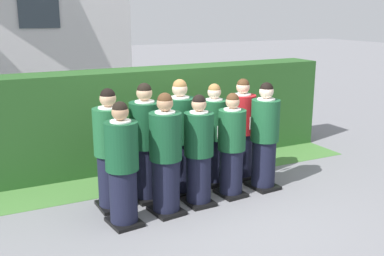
{
  "coord_description": "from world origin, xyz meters",
  "views": [
    {
      "loc": [
        -2.82,
        -5.38,
        2.68
      ],
      "look_at": [
        0.0,
        0.27,
        1.05
      ],
      "focal_mm": 42.7,
      "sensor_mm": 36.0,
      "label": 1
    }
  ],
  "objects_px": {
    "student_front_row_0": "(122,168)",
    "student_front_row_1": "(166,157)",
    "student_rear_row_3": "(214,137)",
    "student_front_row_3": "(232,148)",
    "student_rear_row_0": "(110,152)",
    "student_rear_row_2": "(180,140)",
    "student_in_red_blazer": "(242,131)",
    "student_front_row_2": "(199,153)",
    "student_rear_row_1": "(146,145)",
    "student_front_row_4": "(265,139)"
  },
  "relations": [
    {
      "from": "student_front_row_3",
      "to": "student_rear_row_2",
      "type": "distance_m",
      "value": 0.77
    },
    {
      "from": "student_front_row_0",
      "to": "student_rear_row_2",
      "type": "xyz_separation_m",
      "value": [
        1.11,
        0.66,
        0.05
      ]
    },
    {
      "from": "student_rear_row_1",
      "to": "student_rear_row_2",
      "type": "height_order",
      "value": "student_rear_row_2"
    },
    {
      "from": "student_rear_row_2",
      "to": "student_rear_row_0",
      "type": "bearing_deg",
      "value": -175.26
    },
    {
      "from": "student_front_row_0",
      "to": "student_rear_row_1",
      "type": "xyz_separation_m",
      "value": [
        0.56,
        0.65,
        0.05
      ]
    },
    {
      "from": "student_front_row_4",
      "to": "student_rear_row_2",
      "type": "height_order",
      "value": "student_rear_row_2"
    },
    {
      "from": "student_front_row_3",
      "to": "student_in_red_blazer",
      "type": "xyz_separation_m",
      "value": [
        0.54,
        0.57,
        0.05
      ]
    },
    {
      "from": "student_front_row_0",
      "to": "student_rear_row_0",
      "type": "distance_m",
      "value": 0.57
    },
    {
      "from": "student_front_row_1",
      "to": "student_rear_row_1",
      "type": "xyz_separation_m",
      "value": [
        -0.06,
        0.57,
        0.03
      ]
    },
    {
      "from": "student_rear_row_1",
      "to": "student_rear_row_3",
      "type": "height_order",
      "value": "student_rear_row_1"
    },
    {
      "from": "student_rear_row_0",
      "to": "student_rear_row_3",
      "type": "relative_size",
      "value": 1.05
    },
    {
      "from": "student_front_row_4",
      "to": "student_front_row_0",
      "type": "bearing_deg",
      "value": -174.02
    },
    {
      "from": "student_front_row_3",
      "to": "student_rear_row_2",
      "type": "height_order",
      "value": "student_rear_row_2"
    },
    {
      "from": "student_in_red_blazer",
      "to": "student_front_row_3",
      "type": "bearing_deg",
      "value": -133.32
    },
    {
      "from": "student_front_row_2",
      "to": "student_rear_row_1",
      "type": "height_order",
      "value": "student_rear_row_1"
    },
    {
      "from": "student_front_row_0",
      "to": "student_front_row_2",
      "type": "relative_size",
      "value": 1.02
    },
    {
      "from": "student_front_row_1",
      "to": "student_rear_row_2",
      "type": "bearing_deg",
      "value": 50.25
    },
    {
      "from": "student_rear_row_3",
      "to": "student_front_row_3",
      "type": "bearing_deg",
      "value": -91.53
    },
    {
      "from": "student_front_row_0",
      "to": "student_front_row_1",
      "type": "distance_m",
      "value": 0.63
    },
    {
      "from": "student_front_row_0",
      "to": "student_in_red_blazer",
      "type": "distance_m",
      "value": 2.41
    },
    {
      "from": "student_front_row_0",
      "to": "student_front_row_1",
      "type": "height_order",
      "value": "student_front_row_1"
    },
    {
      "from": "student_rear_row_2",
      "to": "student_rear_row_3",
      "type": "distance_m",
      "value": 0.65
    },
    {
      "from": "student_front_row_1",
      "to": "student_in_red_blazer",
      "type": "distance_m",
      "value": 1.79
    },
    {
      "from": "student_front_row_4",
      "to": "student_rear_row_2",
      "type": "relative_size",
      "value": 0.96
    },
    {
      "from": "student_front_row_1",
      "to": "student_front_row_2",
      "type": "bearing_deg",
      "value": 7.4
    },
    {
      "from": "student_front_row_4",
      "to": "student_rear_row_1",
      "type": "bearing_deg",
      "value": 167.23
    },
    {
      "from": "student_front_row_0",
      "to": "student_rear_row_3",
      "type": "distance_m",
      "value": 1.91
    },
    {
      "from": "student_front_row_3",
      "to": "student_in_red_blazer",
      "type": "relative_size",
      "value": 0.94
    },
    {
      "from": "student_front_row_3",
      "to": "student_rear_row_0",
      "type": "bearing_deg",
      "value": 168.25
    },
    {
      "from": "student_front_row_2",
      "to": "student_in_red_blazer",
      "type": "distance_m",
      "value": 1.29
    },
    {
      "from": "student_front_row_2",
      "to": "student_rear_row_2",
      "type": "bearing_deg",
      "value": 95.18
    },
    {
      "from": "student_front_row_2",
      "to": "student_rear_row_0",
      "type": "bearing_deg",
      "value": 159.65
    },
    {
      "from": "student_front_row_4",
      "to": "student_rear_row_3",
      "type": "bearing_deg",
      "value": 138.1
    },
    {
      "from": "student_front_row_0",
      "to": "student_rear_row_2",
      "type": "bearing_deg",
      "value": 30.67
    },
    {
      "from": "student_rear_row_2",
      "to": "student_front_row_1",
      "type": "bearing_deg",
      "value": -129.75
    },
    {
      "from": "student_front_row_4",
      "to": "student_in_red_blazer",
      "type": "height_order",
      "value": "student_front_row_4"
    },
    {
      "from": "student_rear_row_2",
      "to": "student_rear_row_3",
      "type": "xyz_separation_m",
      "value": [
        0.64,
        0.12,
        -0.06
      ]
    },
    {
      "from": "student_front_row_1",
      "to": "student_in_red_blazer",
      "type": "relative_size",
      "value": 1.01
    },
    {
      "from": "student_in_red_blazer",
      "to": "student_rear_row_1",
      "type": "bearing_deg",
      "value": -175.34
    },
    {
      "from": "student_front_row_2",
      "to": "student_rear_row_0",
      "type": "relative_size",
      "value": 0.94
    },
    {
      "from": "student_front_row_1",
      "to": "student_in_red_blazer",
      "type": "bearing_deg",
      "value": 23.32
    },
    {
      "from": "student_in_red_blazer",
      "to": "student_rear_row_3",
      "type": "bearing_deg",
      "value": -178.63
    },
    {
      "from": "student_front_row_1",
      "to": "student_front_row_3",
      "type": "height_order",
      "value": "student_front_row_1"
    },
    {
      "from": "student_rear_row_2",
      "to": "student_in_red_blazer",
      "type": "xyz_separation_m",
      "value": [
        1.16,
        0.13,
        -0.04
      ]
    },
    {
      "from": "student_in_red_blazer",
      "to": "student_rear_row_0",
      "type": "bearing_deg",
      "value": -174.47
    },
    {
      "from": "student_front_row_0",
      "to": "student_front_row_2",
      "type": "height_order",
      "value": "student_front_row_0"
    },
    {
      "from": "student_front_row_0",
      "to": "student_rear_row_0",
      "type": "relative_size",
      "value": 0.96
    },
    {
      "from": "student_front_row_2",
      "to": "student_rear_row_0",
      "type": "height_order",
      "value": "student_rear_row_0"
    },
    {
      "from": "student_front_row_2",
      "to": "student_rear_row_0",
      "type": "distance_m",
      "value": 1.22
    },
    {
      "from": "student_rear_row_2",
      "to": "student_in_red_blazer",
      "type": "bearing_deg",
      "value": 6.28
    }
  ]
}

